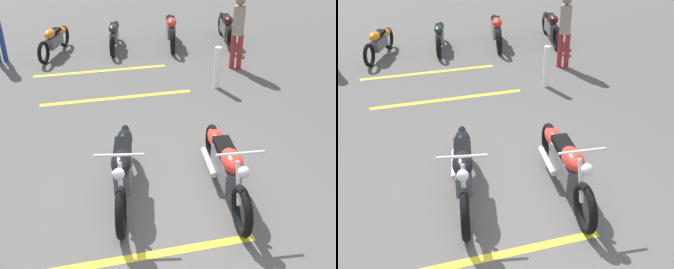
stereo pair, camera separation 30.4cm
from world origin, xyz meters
TOP-DOWN VIEW (x-y plane):
  - ground_plane at (0.00, 0.00)m, footprint 60.00×60.00m
  - motorcycle_bright_foreground at (0.22, -0.72)m, footprint 2.23×0.62m
  - motorcycle_dark_foreground at (0.43, 0.71)m, footprint 2.23×0.62m
  - motorcycle_row_far_left at (6.89, -2.65)m, footprint 2.18×0.39m
  - motorcycle_row_left at (6.92, -1.06)m, footprint 2.18×0.40m
  - motorcycle_row_center at (6.84, 0.53)m, footprint 1.92×0.38m
  - motorcycle_row_right at (6.60, 2.12)m, footprint 1.87×0.71m
  - bystander_secondary at (4.84, -2.32)m, footprint 0.28×0.31m
  - bollard_post at (3.80, -1.56)m, footprint 0.14×0.14m
  - parking_stripe_near at (-0.86, 0.75)m, footprint 0.33×3.20m
  - parking_stripe_mid at (3.60, 0.65)m, footprint 0.33×3.20m
  - parking_stripe_far at (5.18, 0.96)m, footprint 0.33×3.20m

SIDE VIEW (x-z plane):
  - ground_plane at x=0.00m, z-range 0.00..0.00m
  - parking_stripe_near at x=-0.86m, z-range 0.00..0.01m
  - parking_stripe_mid at x=3.60m, z-range 0.00..0.01m
  - parking_stripe_far at x=5.18m, z-range 0.00..0.01m
  - motorcycle_row_center at x=6.84m, z-range 0.03..0.76m
  - motorcycle_row_right at x=6.60m, z-range 0.03..0.76m
  - motorcycle_row_far_left at x=6.89m, z-range 0.04..0.86m
  - motorcycle_row_left at x=6.92m, z-range 0.04..0.86m
  - motorcycle_bright_foreground at x=0.22m, z-range -0.06..0.98m
  - motorcycle_dark_foreground at x=0.43m, z-range -0.06..0.98m
  - bollard_post at x=3.80m, z-range 0.00..0.93m
  - bystander_secondary at x=4.84m, z-range 0.10..1.86m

